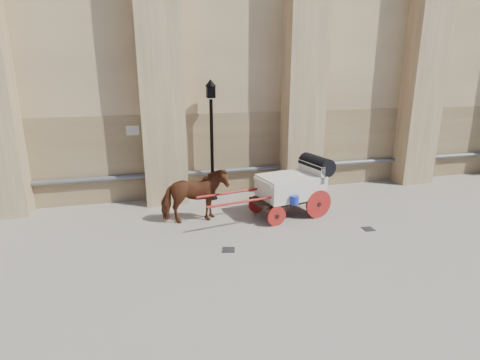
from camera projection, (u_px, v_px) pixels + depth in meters
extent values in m
plane|color=gray|center=(215.00, 241.00, 10.06)|extent=(90.00, 90.00, 0.00)
cube|color=#947D56|center=(245.00, 152.00, 14.00)|extent=(44.00, 0.35, 3.00)
cylinder|color=#59595B|center=(247.00, 170.00, 13.91)|extent=(42.00, 0.18, 0.18)
cube|color=beige|center=(133.00, 130.00, 12.58)|extent=(0.42, 0.04, 0.32)
imported|color=#602C17|center=(195.00, 196.00, 11.14)|extent=(2.00, 0.99, 1.65)
cube|color=black|center=(287.00, 199.00, 11.78)|extent=(2.34, 1.38, 0.12)
cube|color=beige|center=(290.00, 186.00, 11.71)|extent=(2.09, 1.57, 0.70)
cube|color=beige|center=(311.00, 171.00, 11.90)|extent=(0.37, 1.26, 0.55)
cube|color=beige|center=(267.00, 182.00, 11.29)|extent=(0.54, 1.15, 0.10)
cylinder|color=black|center=(316.00, 164.00, 11.93)|extent=(0.78, 1.33, 0.56)
cylinder|color=maroon|center=(319.00, 204.00, 11.57)|extent=(0.90, 0.22, 0.90)
cylinder|color=maroon|center=(296.00, 193.00, 12.65)|extent=(0.90, 0.22, 0.90)
cylinder|color=maroon|center=(277.00, 216.00, 11.00)|extent=(0.60, 0.17, 0.60)
cylinder|color=maroon|center=(257.00, 203.00, 12.08)|extent=(0.60, 0.17, 0.60)
cylinder|color=maroon|center=(247.00, 201.00, 10.63)|extent=(2.37, 0.50, 0.07)
cylinder|color=maroon|center=(234.00, 192.00, 11.41)|extent=(2.37, 0.50, 0.07)
cylinder|color=#1A32BE|center=(294.00, 200.00, 11.03)|extent=(0.26, 0.26, 0.26)
cylinder|color=black|center=(212.00, 151.00, 12.99)|extent=(0.12, 0.12, 3.51)
cone|color=black|center=(213.00, 194.00, 13.43)|extent=(0.35, 0.35, 0.35)
cube|color=black|center=(211.00, 92.00, 12.44)|extent=(0.27, 0.27, 0.41)
cone|color=black|center=(211.00, 83.00, 12.36)|extent=(0.39, 0.39, 0.23)
cube|color=black|center=(228.00, 250.00, 9.56)|extent=(0.39, 0.39, 0.01)
cube|color=black|center=(368.00, 229.00, 10.83)|extent=(0.34, 0.34, 0.01)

